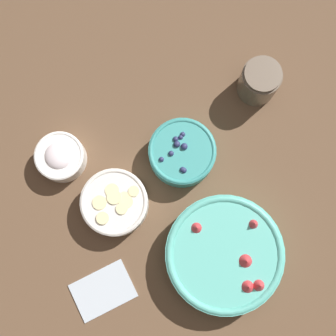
{
  "coord_description": "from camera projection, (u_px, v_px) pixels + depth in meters",
  "views": [
    {
      "loc": [
        0.04,
        0.09,
        1.07
      ],
      "look_at": [
        -0.01,
        -0.08,
        0.04
      ],
      "focal_mm": 50.0,
      "sensor_mm": 36.0,
      "label": 1
    }
  ],
  "objects": [
    {
      "name": "bowl_bananas",
      "position": [
        115.0,
        203.0,
        1.04
      ],
      "size": [
        0.15,
        0.15,
        0.06
      ],
      "color": "silver",
      "rests_on": "ground_plane"
    },
    {
      "name": "napkin",
      "position": [
        103.0,
        291.0,
        1.03
      ],
      "size": [
        0.14,
        0.11,
        0.01
      ],
      "color": "#B2BCC6",
      "rests_on": "ground_plane"
    },
    {
      "name": "bowl_cream",
      "position": [
        60.0,
        157.0,
        1.05
      ],
      "size": [
        0.11,
        0.11,
        0.06
      ],
      "color": "white",
      "rests_on": "ground_plane"
    },
    {
      "name": "jar_chocolate",
      "position": [
        259.0,
        82.0,
        1.07
      ],
      "size": [
        0.09,
        0.09,
        0.1
      ],
      "color": "brown",
      "rests_on": "ground_plane"
    },
    {
      "name": "bowl_blueberries",
      "position": [
        182.0,
        153.0,
        1.05
      ],
      "size": [
        0.15,
        0.15,
        0.07
      ],
      "color": "teal",
      "rests_on": "ground_plane"
    },
    {
      "name": "ground_plane",
      "position": [
        174.0,
        205.0,
        1.07
      ],
      "size": [
        4.0,
        4.0,
        0.0
      ],
      "primitive_type": "plane",
      "color": "brown"
    },
    {
      "name": "bowl_strawberries",
      "position": [
        224.0,
        254.0,
        1.01
      ],
      "size": [
        0.25,
        0.25,
        0.08
      ],
      "color": "#56B7A8",
      "rests_on": "ground_plane"
    }
  ]
}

